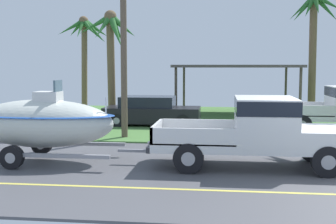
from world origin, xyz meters
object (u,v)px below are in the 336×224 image
parked_sedan_near (151,112)px  palm_tree_far_left (86,40)px  boat_on_trailer (41,123)px  carport_awning (236,67)px  palm_tree_near_left (315,24)px  utility_pole (123,22)px  pickup_truck_towing (263,129)px  palm_tree_near_right (111,40)px

parked_sedan_near → palm_tree_far_left: palm_tree_far_left is taller
boat_on_trailer → carport_awning: carport_awning is taller
palm_tree_near_left → utility_pole: (-8.96, -9.92, -0.76)m
parked_sedan_near → palm_tree_far_left: 8.14m
pickup_truck_towing → carport_awning: 13.04m
boat_on_trailer → parked_sedan_near: size_ratio=1.27×
pickup_truck_towing → parked_sedan_near: pickup_truck_towing is taller
palm_tree_near_left → utility_pole: size_ratio=0.83×
boat_on_trailer → pickup_truck_towing: bearing=-0.0°
palm_tree_near_left → palm_tree_near_right: bearing=-155.0°
carport_awning → palm_tree_near_left: size_ratio=0.95×
palm_tree_near_left → palm_tree_near_right: size_ratio=1.29×
parked_sedan_near → utility_pole: bearing=-97.6°
palm_tree_near_right → palm_tree_far_left: bearing=121.9°
carport_awning → parked_sedan_near: bearing=-129.0°
parked_sedan_near → utility_pole: utility_pole is taller
palm_tree_far_left → pickup_truck_towing: bearing=-55.9°
boat_on_trailer → utility_pole: size_ratio=0.65×
pickup_truck_towing → palm_tree_near_right: (-6.55, 9.34, 2.97)m
palm_tree_near_left → boat_on_trailer: bearing=-126.2°
parked_sedan_near → palm_tree_near_left: (8.48, 6.33, 4.52)m
pickup_truck_towing → utility_pole: utility_pole is taller
palm_tree_near_left → palm_tree_far_left: (-13.24, -0.83, -0.87)m
carport_awning → utility_pole: utility_pole is taller
pickup_truck_towing → palm_tree_near_left: palm_tree_near_left is taller
parked_sedan_near → boat_on_trailer: bearing=-103.9°
carport_awning → palm_tree_near_left: (4.46, 1.37, 2.48)m
palm_tree_near_right → utility_pole: (1.71, -4.96, 0.40)m
pickup_truck_towing → palm_tree_near_left: size_ratio=0.78×
carport_awning → utility_pole: size_ratio=0.79×
palm_tree_far_left → utility_pole: bearing=-64.8°
palm_tree_near_right → utility_pole: size_ratio=0.64×
palm_tree_far_left → utility_pole: (4.28, -9.10, 0.12)m
parked_sedan_near → palm_tree_near_right: palm_tree_near_right is taller
boat_on_trailer → palm_tree_near_left: 18.18m
palm_tree_near_right → palm_tree_near_left: bearing=25.0°
palm_tree_near_left → palm_tree_far_left: palm_tree_near_left is taller
pickup_truck_towing → palm_tree_near_right: 11.79m
boat_on_trailer → palm_tree_far_left: (-2.78, 13.48, 3.18)m
carport_awning → palm_tree_near_left: bearing=17.1°
utility_pole → palm_tree_far_left: bearing=115.2°
palm_tree_near_left → utility_pole: bearing=-132.1°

